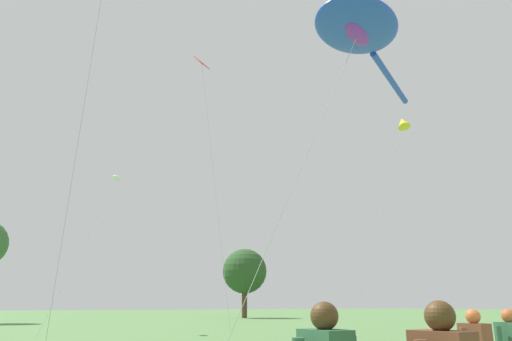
% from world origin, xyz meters
% --- Properties ---
extents(big_show_kite, '(12.71, 7.21, 13.66)m').
position_xyz_m(big_show_kite, '(6.71, 11.33, 13.21)').
color(big_show_kite, blue).
rests_on(big_show_kite, ground).
extents(small_kite_stunt_black, '(4.60, 3.25, 9.88)m').
position_xyz_m(small_kite_stunt_black, '(0.95, 28.60, 9.58)').
color(small_kite_stunt_black, white).
rests_on(small_kite_stunt_black, ground).
extents(small_kite_box_yellow, '(5.05, 2.12, 14.50)m').
position_xyz_m(small_kite_box_yellow, '(18.36, 19.74, 13.93)').
color(small_kite_box_yellow, yellow).
rests_on(small_kite_box_yellow, ground).
extents(small_kite_tiny_distant, '(2.97, 1.09, 17.27)m').
position_xyz_m(small_kite_tiny_distant, '(4.80, 23.81, 16.01)').
color(small_kite_tiny_distant, red).
rests_on(small_kite_tiny_distant, ground).
extents(tree_oak_right, '(5.63, 5.63, 8.58)m').
position_xyz_m(tree_oak_right, '(23.84, 52.64, 5.73)').
color(tree_oak_right, '#513823').
rests_on(tree_oak_right, ground).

